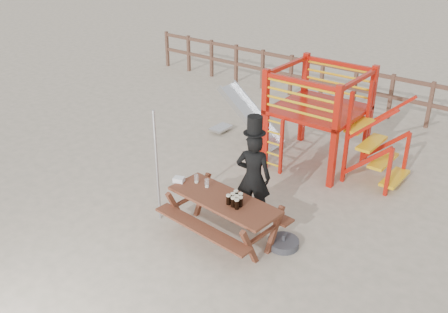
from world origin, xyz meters
The scene contains 10 objects.
ground centered at (0.00, 0.00, 0.00)m, with size 60.00×60.00×0.00m, color beige.
back_fence centered at (0.00, 7.00, 0.74)m, with size 15.09×0.09×1.20m.
playground_fort centered at (0.12, 3.58, 1.07)m, with size 4.71×1.84×2.10m.
picnic_table centered at (0.40, 0.16, 0.47)m, with size 2.00×1.45×0.74m.
man_with_hat centered at (0.46, 0.91, 0.87)m, with size 0.71×0.61×1.95m.
metal_pole centered at (-0.83, -0.10, 1.02)m, with size 0.05×0.05×2.05m, color #B2B2B7.
parasol_base centered at (1.33, 0.55, 0.06)m, with size 0.51×0.51×0.22m.
paper_bag centered at (-0.55, 0.13, 0.78)m, with size 0.18×0.14×0.08m, color white.
stout_pints centered at (0.65, 0.14, 0.83)m, with size 0.26×0.28×0.17m.
empty_glasses centered at (-0.18, 0.29, 0.81)m, with size 0.31×0.08×0.15m.
Camera 1 is at (4.68, -5.26, 4.92)m, focal length 40.00 mm.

